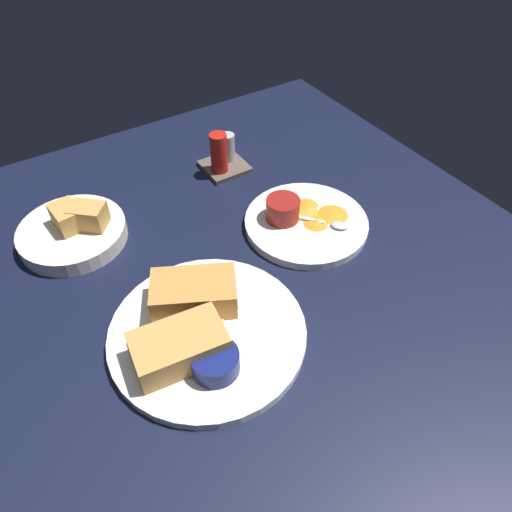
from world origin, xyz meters
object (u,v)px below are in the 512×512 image
spoon_by_gravy_ramekin (332,224)px  spoon_by_dark_ramekin (219,334)px  ramekin_dark_sauce (215,361)px  condiment_caddy (223,156)px  plate_sandwich_main (208,333)px  plate_chips_companion (306,223)px  sandwich_half_near (194,293)px  bread_basket_rear (74,231)px  ramekin_light_gravy (283,209)px  sandwich_half_far (180,347)px

spoon_by_gravy_ramekin → spoon_by_dark_ramekin: bearing=-160.7°
ramekin_dark_sauce → condiment_caddy: bearing=59.3°
ramekin_dark_sauce → spoon_by_gravy_ramekin: ramekin_dark_sauce is taller
spoon_by_dark_ramekin → plate_sandwich_main: bearing=119.0°
ramekin_dark_sauce → spoon_by_dark_ramekin: size_ratio=0.76×
ramekin_dark_sauce → plate_chips_companion: bearing=32.2°
sandwich_half_near → spoon_by_gravy_ramekin: size_ratio=1.74×
plate_chips_companion → spoon_by_gravy_ramekin: spoon_by_gravy_ramekin is taller
sandwich_half_near → bread_basket_rear: (-11.11, 26.43, -1.90)cm
ramekin_light_gravy → sandwich_half_near: bearing=-157.6°
sandwich_half_near → spoon_by_gravy_ramekin: sandwich_half_near is taller
sandwich_half_far → condiment_caddy: bearing=53.4°
ramekin_dark_sauce → plate_chips_companion: ramekin_dark_sauce is taller
plate_sandwich_main → bread_basket_rear: bearing=107.7°
plate_sandwich_main → sandwich_half_far: 6.52cm
sandwich_half_near → plate_chips_companion: 27.76cm
sandwich_half_near → sandwich_half_far: (-6.17, -7.65, 0.00)cm
plate_sandwich_main → condiment_caddy: bearing=57.3°
spoon_by_dark_ramekin → bread_basket_rear: size_ratio=0.47×
spoon_by_dark_ramekin → spoon_by_gravy_ramekin: same height
sandwich_half_near → ramekin_dark_sauce: sandwich_half_near is taller
spoon_by_dark_ramekin → bread_basket_rear: 35.76cm
ramekin_light_gravy → ramekin_dark_sauce: bearing=-140.5°
plate_chips_companion → ramekin_light_gravy: bearing=140.2°
spoon_by_gravy_ramekin → condiment_caddy: (-7.11, 28.33, 1.44)cm
plate_chips_companion → condiment_caddy: 24.96cm
spoon_by_dark_ramekin → ramekin_light_gravy: size_ratio=1.42×
sandwich_half_near → plate_chips_companion: bearing=14.0°
ramekin_dark_sauce → spoon_by_gravy_ramekin: size_ratio=0.79×
plate_sandwich_main → ramekin_dark_sauce: size_ratio=4.37×
plate_sandwich_main → plate_chips_companion: 30.24cm
sandwich_half_near → ramekin_light_gravy: bearing=22.4°
ramekin_light_gravy → condiment_caddy: 21.61cm
sandwich_half_far → plate_chips_companion: 36.05cm
spoon_by_dark_ramekin → condiment_caddy: bearing=59.8°
bread_basket_rear → ramekin_dark_sauce: bearing=-78.0°
sandwich_half_near → condiment_caddy: bearing=53.9°
spoon_by_gravy_ramekin → bread_basket_rear: size_ratio=0.45×
spoon_by_dark_ramekin → ramekin_light_gravy: ramekin_light_gravy is taller
condiment_caddy → ramekin_dark_sauce: bearing=-120.7°
sandwich_half_near → condiment_caddy: 38.59cm
ramekin_light_gravy → plate_chips_companion: bearing=-39.8°
ramekin_light_gravy → spoon_by_dark_ramekin: bearing=-143.5°
plate_sandwich_main → sandwich_half_far: bearing=-158.9°
ramekin_dark_sauce → plate_chips_companion: (29.69, 18.70, -2.59)cm
sandwich_half_far → bread_basket_rear: size_ratio=0.73×
spoon_by_dark_ramekin → bread_basket_rear: bearing=108.4°
sandwich_half_far → spoon_by_dark_ramekin: bearing=1.4°
condiment_caddy → spoon_by_dark_ramekin: bearing=-120.2°
ramekin_light_gravy → condiment_caddy: size_ratio=0.66×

